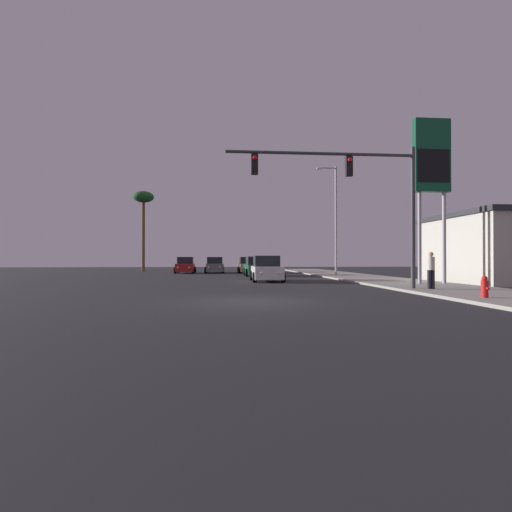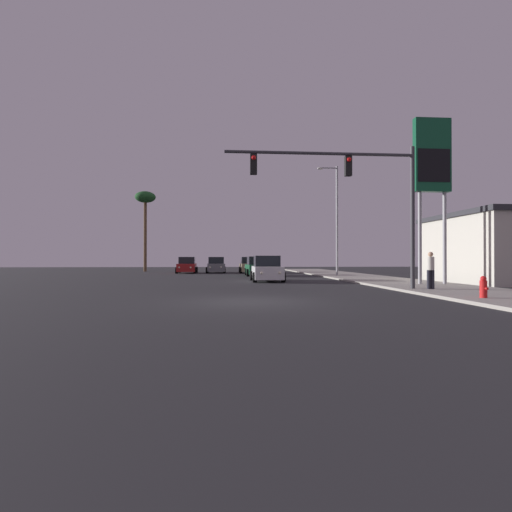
% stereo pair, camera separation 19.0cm
% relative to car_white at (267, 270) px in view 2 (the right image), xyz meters
% --- Properties ---
extents(ground_plane, '(120.00, 120.00, 0.00)m').
position_rel_car_white_xyz_m(ground_plane, '(-1.91, -12.44, -0.76)').
color(ground_plane, '#28282B').
extents(sidewalk_right, '(5.00, 60.00, 0.12)m').
position_rel_car_white_xyz_m(sidewalk_right, '(7.59, -2.44, -0.70)').
color(sidewalk_right, '#9E998E').
rests_on(sidewalk_right, ground).
extents(car_white, '(2.04, 4.32, 1.68)m').
position_rel_car_white_xyz_m(car_white, '(0.00, 0.00, 0.00)').
color(car_white, silver).
rests_on(car_white, ground).
extents(car_tan, '(2.04, 4.33, 1.68)m').
position_rel_car_white_xyz_m(car_tan, '(-0.22, 15.81, 0.00)').
color(car_tan, tan).
rests_on(car_tan, ground).
extents(car_green, '(2.04, 4.34, 1.68)m').
position_rel_car_white_xyz_m(car_green, '(0.07, 8.61, 0.00)').
color(car_green, '#195933').
rests_on(car_green, ground).
extents(car_grey, '(2.04, 4.34, 1.68)m').
position_rel_car_white_xyz_m(car_grey, '(-3.70, 16.59, 0.00)').
color(car_grey, slate).
rests_on(car_grey, ground).
extents(car_red, '(2.04, 4.33, 1.68)m').
position_rel_car_white_xyz_m(car_red, '(-6.69, 15.76, 0.00)').
color(car_red, maroon).
rests_on(car_red, ground).
extents(traffic_light_mast, '(8.69, 0.36, 6.50)m').
position_rel_car_white_xyz_m(traffic_light_mast, '(3.24, -8.54, 4.04)').
color(traffic_light_mast, '#38383D').
rests_on(traffic_light_mast, sidewalk_right).
extents(street_lamp, '(1.74, 0.24, 9.00)m').
position_rel_car_white_xyz_m(street_lamp, '(6.33, 6.05, 4.36)').
color(street_lamp, '#99999E').
rests_on(street_lamp, sidewalk_right).
extents(gas_station_sign, '(2.00, 0.42, 9.00)m').
position_rel_car_white_xyz_m(gas_station_sign, '(8.48, -5.33, 5.86)').
color(gas_station_sign, '#99999E').
rests_on(gas_station_sign, sidewalk_right).
extents(fire_hydrant, '(0.24, 0.34, 0.76)m').
position_rel_car_white_xyz_m(fire_hydrant, '(6.19, -12.97, -0.27)').
color(fire_hydrant, red).
rests_on(fire_hydrant, sidewalk_right).
extents(pedestrian_on_sidewalk, '(0.34, 0.32, 1.67)m').
position_rel_car_white_xyz_m(pedestrian_on_sidewalk, '(6.46, -8.90, 0.27)').
color(pedestrian_on_sidewalk, '#23232D').
rests_on(pedestrian_on_sidewalk, sidewalk_right).
extents(palm_tree_far, '(2.40, 2.40, 9.43)m').
position_rel_car_white_xyz_m(palm_tree_far, '(-12.10, 21.56, 7.43)').
color(palm_tree_far, brown).
rests_on(palm_tree_far, ground).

